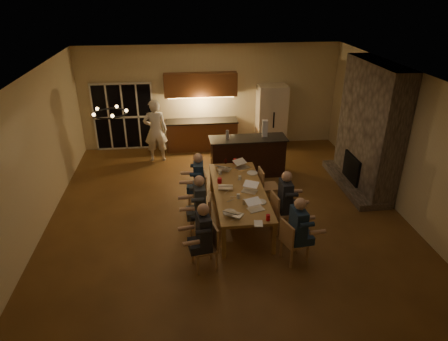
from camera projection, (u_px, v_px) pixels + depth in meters
floor at (227, 218)px, 9.10m from camera, size 9.00×9.00×0.00m
back_wall at (210, 97)px, 12.46m from camera, size 8.00×0.04×3.20m
left_wall at (29, 162)px, 8.00m from camera, size 0.04×9.00×3.20m
right_wall at (408, 145)px, 8.82m from camera, size 0.04×9.00×3.20m
ceiling at (228, 76)px, 7.71m from camera, size 8.00×9.00×0.04m
french_doors at (124, 117)px, 12.38m from camera, size 1.86×0.08×2.10m
fireplace at (370, 128)px, 9.86m from camera, size 0.58×2.50×3.20m
kitchenette at (201, 112)px, 12.31m from camera, size 2.24×0.68×2.40m
refrigerator at (271, 117)px, 12.58m from camera, size 0.90×0.68×2.00m
dining_table at (239, 204)px, 8.90m from camera, size 1.10×2.81×0.75m
bar_island at (248, 156)px, 10.90m from camera, size 2.09×0.71×1.08m
chair_left_near at (204, 247)px, 7.36m from camera, size 0.53×0.53×0.89m
chair_left_mid at (200, 215)px, 8.38m from camera, size 0.50×0.50×0.89m
chair_left_far at (197, 191)px, 9.33m from camera, size 0.45×0.45×0.89m
chair_right_near at (295, 241)px, 7.54m from camera, size 0.56×0.56×0.89m
chair_right_mid at (283, 212)px, 8.48m from camera, size 0.51×0.51×0.89m
chair_right_far at (269, 186)px, 9.55m from camera, size 0.47×0.47×0.89m
person_left_near at (204, 237)px, 7.23m from camera, size 0.69×0.69×1.38m
person_right_near at (298, 231)px, 7.41m from camera, size 0.65×0.65×1.38m
person_left_mid at (200, 206)px, 8.23m from camera, size 0.62×0.62×1.38m
person_right_mid at (285, 201)px, 8.41m from camera, size 0.60×0.60×1.38m
person_left_far at (199, 181)px, 9.25m from camera, size 0.64×0.64×1.38m
standing_person at (156, 131)px, 11.61m from camera, size 0.69×0.46×1.87m
chandelier at (110, 113)px, 7.12m from camera, size 0.63×0.63×0.03m
laptop_a at (234, 210)px, 7.76m from camera, size 0.42×0.41×0.23m
laptop_b at (256, 205)px, 7.94m from camera, size 0.39×0.36×0.23m
laptop_c at (226, 183)px, 8.76m from camera, size 0.35×0.32×0.23m
laptop_d at (250, 187)px, 8.62m from camera, size 0.41×0.40×0.23m
laptop_e at (224, 165)px, 9.62m from camera, size 0.42×0.40×0.23m
laptop_f at (242, 164)px, 9.70m from camera, size 0.42×0.40×0.23m
mug_front at (238, 196)px, 8.38m from camera, size 0.07×0.07×0.10m
mug_mid at (240, 178)px, 9.15m from camera, size 0.07×0.07×0.10m
mug_back at (220, 172)px, 9.40m from camera, size 0.08×0.08×0.10m
redcup_near at (268, 218)px, 7.60m from camera, size 0.08×0.08×0.12m
redcup_mid at (220, 181)px, 9.00m from camera, size 0.10×0.10×0.12m
redcup_far at (235, 161)px, 9.96m from camera, size 0.08×0.08×0.12m
can_silver at (244, 202)px, 8.13m from camera, size 0.06×0.06×0.12m
can_cola at (226, 161)px, 9.96m from camera, size 0.06×0.06×0.12m
plate_near at (261, 202)px, 8.24m from camera, size 0.24×0.24×0.02m
plate_left at (230, 212)px, 7.86m from camera, size 0.27×0.27×0.02m
plate_far at (252, 173)px, 9.47m from camera, size 0.26×0.26×0.02m
notepad at (258, 224)px, 7.51m from camera, size 0.19×0.25×0.01m
bar_bottle at (227, 135)px, 10.56m from camera, size 0.08×0.08×0.24m
bar_blender at (265, 128)px, 10.69m from camera, size 0.15×0.15×0.45m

